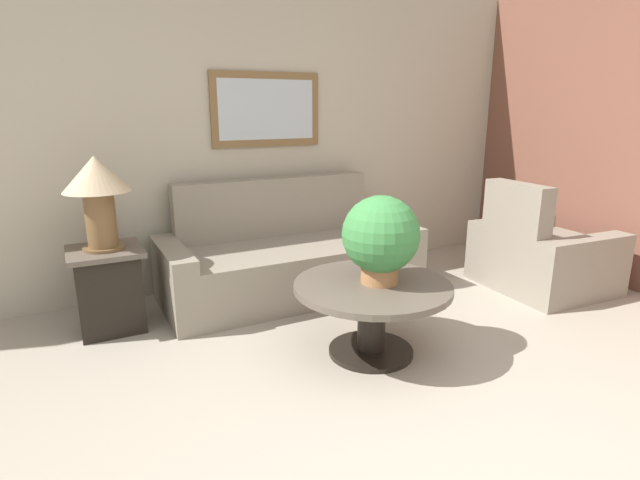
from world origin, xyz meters
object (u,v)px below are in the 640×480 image
(table_lamp, at_px, (97,187))
(armchair, at_px, (541,256))
(side_table, at_px, (109,288))
(couch_main, at_px, (290,259))
(coffee_table, at_px, (372,303))
(potted_plant_on_table, at_px, (381,237))

(table_lamp, bearing_deg, armchair, -13.87)
(armchair, xyz_separation_m, side_table, (-3.36, 0.83, 0.01))
(couch_main, relative_size, coffee_table, 2.15)
(coffee_table, xyz_separation_m, side_table, (-1.42, 1.17, -0.04))
(couch_main, distance_m, side_table, 1.41)
(potted_plant_on_table, bearing_deg, side_table, 141.34)
(armchair, relative_size, coffee_table, 1.04)
(couch_main, xyz_separation_m, armchair, (1.95, -0.90, -0.01))
(potted_plant_on_table, bearing_deg, couch_main, 92.31)
(armchair, bearing_deg, side_table, 79.99)
(couch_main, xyz_separation_m, side_table, (-1.41, -0.07, 0.01))
(armchair, height_order, coffee_table, armchair)
(couch_main, xyz_separation_m, coffee_table, (0.00, -1.24, 0.05))
(table_lamp, distance_m, potted_plant_on_table, 1.89)
(table_lamp, xyz_separation_m, potted_plant_on_table, (1.46, -1.17, -0.25))
(table_lamp, bearing_deg, side_table, 0.00)
(armchair, xyz_separation_m, coffee_table, (-1.95, -0.33, 0.06))
(side_table, relative_size, table_lamp, 0.93)
(coffee_table, distance_m, table_lamp, 1.95)
(coffee_table, xyz_separation_m, potted_plant_on_table, (0.05, -0.00, 0.42))
(couch_main, height_order, side_table, couch_main)
(couch_main, relative_size, table_lamp, 3.33)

